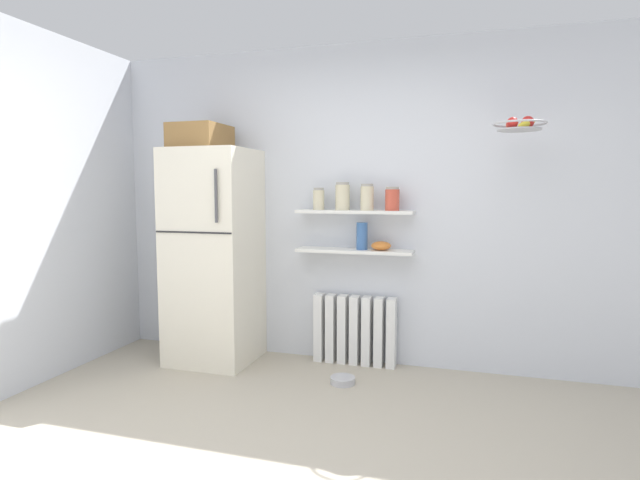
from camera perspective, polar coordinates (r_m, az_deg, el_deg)
The scene contains 14 objects.
ground_plane at distance 3.04m, azimuth -1.17°, elevation -22.32°, with size 7.04×7.04×0.00m, color #B2A893.
back_wall at distance 4.19m, azimuth 5.34°, elevation 3.88°, with size 7.04×0.10×2.60m, color silver.
refrigerator at distance 4.29m, azimuth -11.91°, elevation -1.22°, with size 0.66×0.67×1.96m.
radiator at distance 4.23m, azimuth 3.92°, elevation -10.06°, with size 0.68×0.12×0.56m.
wall_shelf_lower at distance 4.08m, azimuth 3.89°, elevation -1.23°, with size 0.94×0.22×0.03m, color white.
wall_shelf_upper at distance 4.05m, azimuth 3.92°, elevation 3.19°, with size 0.94×0.22×0.03m, color white.
storage_jar_0 at distance 4.13m, azimuth -0.15°, elevation 4.64°, with size 0.09×0.09×0.18m.
storage_jar_1 at distance 4.07m, azimuth 2.56°, elevation 4.93°, with size 0.12×0.12×0.22m.
storage_jar_2 at distance 4.03m, azimuth 5.32°, elevation 4.81°, with size 0.10×0.10×0.21m.
storage_jar_3 at distance 3.99m, azimuth 8.14°, elevation 4.60°, with size 0.11×0.11×0.19m.
vase at distance 4.05m, azimuth 4.74°, elevation 0.44°, with size 0.09×0.09×0.22m, color #38609E.
shelf_bowl at distance 4.03m, azimuth 6.88°, elevation -0.65°, with size 0.16×0.16×0.07m, color orange.
pet_food_bowl at distance 3.89m, azimuth 2.57°, elevation -15.48°, with size 0.18×0.18×0.05m, color #B7B7BC.
hanging_fruit_basket at distance 3.71m, azimuth 21.56°, elevation 11.98°, with size 0.35×0.35×0.10m.
Camera 1 is at (0.83, -2.06, 1.43)m, focal length 28.44 mm.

